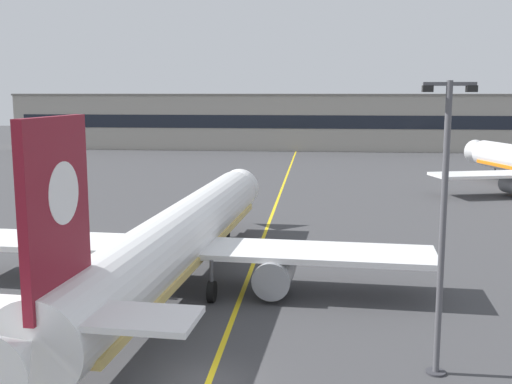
% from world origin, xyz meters
% --- Properties ---
extents(ground_plane, '(400.00, 400.00, 0.00)m').
position_xyz_m(ground_plane, '(0.00, 0.00, 0.00)').
color(ground_plane, '#3D3D3F').
extents(taxiway_centreline, '(0.50, 180.00, 0.01)m').
position_xyz_m(taxiway_centreline, '(0.00, 30.00, 0.00)').
color(taxiway_centreline, yellow).
rests_on(taxiway_centreline, ground).
extents(airliner_foreground, '(32.24, 41.52, 11.65)m').
position_xyz_m(airliner_foreground, '(-4.10, 12.60, 3.37)').
color(airliner_foreground, white).
rests_on(airliner_foreground, ground).
extents(apron_lamp_post, '(2.24, 0.90, 13.02)m').
position_xyz_m(apron_lamp_post, '(10.05, 2.04, 6.81)').
color(apron_lamp_post, '#515156').
rests_on(apron_lamp_post, ground).
extents(safety_cone_by_nose_gear, '(0.44, 0.44, 0.55)m').
position_xyz_m(safety_cone_by_nose_gear, '(-4.23, 28.84, 0.26)').
color(safety_cone_by_nose_gear, orange).
rests_on(safety_cone_by_nose_gear, ground).
extents(terminal_building, '(119.31, 12.40, 12.18)m').
position_xyz_m(terminal_building, '(-3.10, 113.42, 6.10)').
color(terminal_building, '#9E998E').
rests_on(terminal_building, ground).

